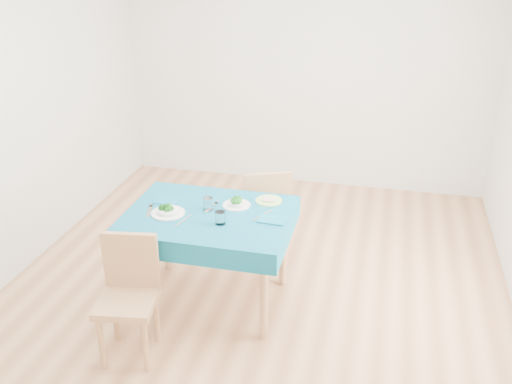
% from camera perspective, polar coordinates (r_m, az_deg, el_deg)
% --- Properties ---
extents(room_shell, '(4.02, 4.52, 2.73)m').
position_cam_1_polar(room_shell, '(4.12, 0.00, 6.31)').
color(room_shell, '#A26A43').
rests_on(room_shell, ground).
extents(table, '(1.21, 0.92, 0.76)m').
position_cam_1_polar(table, '(4.38, -4.61, -6.61)').
color(table, '#0A526D').
rests_on(table, ground).
extents(chair_near, '(0.43, 0.46, 0.94)m').
position_cam_1_polar(chair_near, '(3.88, -12.87, -10.20)').
color(chair_near, '#A5784D').
rests_on(chair_near, ground).
extents(chair_far, '(0.55, 0.57, 1.01)m').
position_cam_1_polar(chair_far, '(4.95, 0.80, -0.98)').
color(chair_far, '#A5784D').
rests_on(chair_far, ground).
extents(bowl_near, '(0.25, 0.25, 0.08)m').
position_cam_1_polar(bowl_near, '(4.21, -8.81, -1.71)').
color(bowl_near, white).
rests_on(bowl_near, table).
extents(bowl_far, '(0.21, 0.21, 0.06)m').
position_cam_1_polar(bowl_far, '(4.29, -1.97, -1.01)').
color(bowl_far, white).
rests_on(bowl_far, table).
extents(fork_near, '(0.08, 0.20, 0.00)m').
position_cam_1_polar(fork_near, '(4.29, -10.62, -1.89)').
color(fork_near, silver).
rests_on(fork_near, table).
extents(knife_near, '(0.06, 0.21, 0.00)m').
position_cam_1_polar(knife_near, '(4.11, -7.29, -2.85)').
color(knife_near, silver).
rests_on(knife_near, table).
extents(fork_far, '(0.06, 0.19, 0.00)m').
position_cam_1_polar(fork_far, '(4.29, -4.51, -1.53)').
color(fork_far, silver).
rests_on(fork_far, table).
extents(knife_far, '(0.12, 0.22, 0.00)m').
position_cam_1_polar(knife_far, '(4.15, 0.66, -2.34)').
color(knife_far, silver).
rests_on(knife_far, table).
extents(napkin_near, '(0.19, 0.14, 0.01)m').
position_cam_1_polar(napkin_near, '(4.41, -8.95, -0.93)').
color(napkin_near, '#0E5D79').
rests_on(napkin_near, table).
extents(napkin_far, '(0.20, 0.15, 0.01)m').
position_cam_1_polar(napkin_far, '(4.08, 1.62, -2.80)').
color(napkin_far, '#0E5D79').
rests_on(napkin_far, table).
extents(tumbler_center, '(0.07, 0.07, 0.09)m').
position_cam_1_polar(tumbler_center, '(4.24, -4.81, -1.18)').
color(tumbler_center, white).
rests_on(tumbler_center, table).
extents(tumbler_side, '(0.07, 0.07, 0.10)m').
position_cam_1_polar(tumbler_side, '(4.02, -3.60, -2.60)').
color(tumbler_side, white).
rests_on(tumbler_side, table).
extents(side_plate, '(0.21, 0.21, 0.01)m').
position_cam_1_polar(side_plate, '(4.37, 1.29, -0.86)').
color(side_plate, '#A6D769').
rests_on(side_plate, table).
extents(bread_slice, '(0.09, 0.09, 0.01)m').
position_cam_1_polar(bread_slice, '(4.37, 1.29, -0.72)').
color(bread_slice, beige).
rests_on(bread_slice, side_plate).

